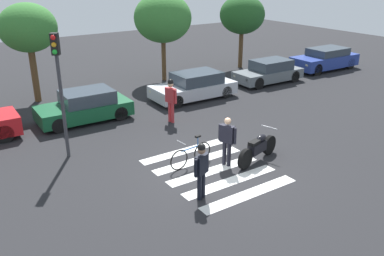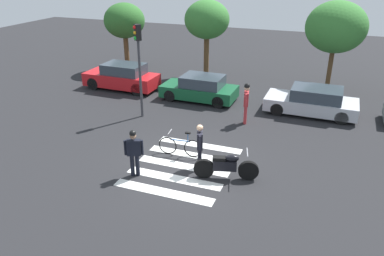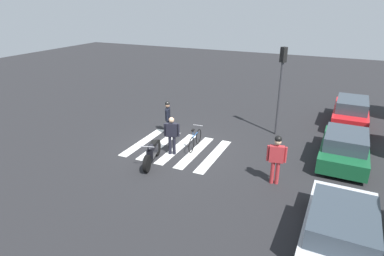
{
  "view_description": "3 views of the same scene",
  "coord_description": "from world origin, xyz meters",
  "views": [
    {
      "loc": [
        -7.31,
        -9.58,
        6.28
      ],
      "look_at": [
        0.22,
        1.6,
        0.93
      ],
      "focal_mm": 38.23,
      "sensor_mm": 36.0,
      "label": 1
    },
    {
      "loc": [
        4.49,
        -11.1,
        6.92
      ],
      "look_at": [
        0.09,
        0.65,
        1.26
      ],
      "focal_mm": 35.25,
      "sensor_mm": 36.0,
      "label": 2
    },
    {
      "loc": [
        12.0,
        6.29,
        6.35
      ],
      "look_at": [
        -0.03,
        0.74,
        1.12
      ],
      "focal_mm": 30.57,
      "sensor_mm": 36.0,
      "label": 3
    }
  ],
  "objects": [
    {
      "name": "leaning_bicycle",
      "position": [
        -0.41,
        0.72,
        0.39
      ],
      "size": [
        1.72,
        0.46,
        1.02
      ],
      "color": "black",
      "rests_on": "ground_plane"
    },
    {
      "name": "car_silver_sedan",
      "position": [
        3.94,
        6.92,
        0.63
      ],
      "size": [
        4.33,
        1.95,
        1.33
      ],
      "color": "black",
      "rests_on": "ground_plane"
    },
    {
      "name": "car_green_compact",
      "position": [
        -1.8,
        6.89,
        0.63
      ],
      "size": [
        3.96,
        1.88,
        1.33
      ],
      "color": "black",
      "rests_on": "ground_plane"
    },
    {
      "name": "car_red_convertible",
      "position": [
        -6.61,
        7.07,
        0.71
      ],
      "size": [
        4.28,
        1.77,
        1.49
      ],
      "color": "black",
      "rests_on": "ground_plane"
    },
    {
      "name": "pedestrian_bystander",
      "position": [
        1.19,
        4.64,
        1.13
      ],
      "size": [
        0.3,
        0.7,
        1.91
      ],
      "color": "#B22D33",
      "rests_on": "ground_plane"
    },
    {
      "name": "police_motorcycle",
      "position": [
        1.67,
        -0.28,
        0.48
      ],
      "size": [
        2.17,
        0.84,
        1.07
      ],
      "color": "black",
      "rests_on": "ground_plane"
    },
    {
      "name": "officer_on_foot",
      "position": [
        -1.33,
        -1.18,
        0.99
      ],
      "size": [
        0.62,
        0.36,
        1.73
      ],
      "color": "black",
      "rests_on": "ground_plane"
    },
    {
      "name": "officer_by_motorcycle",
      "position": [
        0.6,
        0.07,
        0.98
      ],
      "size": [
        0.36,
        0.65,
        1.71
      ],
      "color": "black",
      "rests_on": "ground_plane"
    },
    {
      "name": "traffic_light_pole",
      "position": [
        -3.62,
        3.73,
        2.89
      ],
      "size": [
        0.33,
        0.36,
        4.32
      ],
      "color": "#38383D",
      "rests_on": "ground_plane"
    },
    {
      "name": "ground_plane",
      "position": [
        0.0,
        0.0,
        0.0
      ],
      "size": [
        60.0,
        60.0,
        0.0
      ],
      "primitive_type": "plane",
      "color": "#232326"
    },
    {
      "name": "crosswalk_stripes",
      "position": [
        0.0,
        -0.0,
        0.0
      ],
      "size": [
        3.45,
        4.05,
        0.01
      ],
      "color": "silver",
      "rests_on": "ground_plane"
    }
  ]
}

